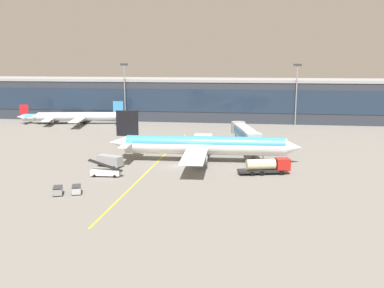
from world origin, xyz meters
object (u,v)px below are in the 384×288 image
(lavatory_truck, at_px, (109,160))
(commuter_jet_near, at_px, (79,116))
(baggage_cart_0, at_px, (58,191))
(fuel_tanker, at_px, (267,166))
(belt_loader, at_px, (106,172))
(main_airliner, at_px, (204,145))
(commuter_jet_far, at_px, (53,117))
(baggage_cart_1, at_px, (77,189))

(lavatory_truck, xyz_separation_m, commuter_jet_near, (-31.78, 61.48, 1.41))
(lavatory_truck, height_order, baggage_cart_0, lavatory_truck)
(fuel_tanker, xyz_separation_m, baggage_cart_0, (-37.12, -19.66, -0.96))
(belt_loader, xyz_separation_m, commuter_jet_near, (-33.71, 69.73, 1.84))
(main_airliner, xyz_separation_m, commuter_jet_far, (-62.40, 54.32, -1.51))
(commuter_jet_near, bearing_deg, baggage_cart_1, -68.38)
(fuel_tanker, distance_m, commuter_jet_near, 91.79)
(fuel_tanker, distance_m, lavatory_truck, 34.80)
(baggage_cart_0, relative_size, commuter_jet_near, 0.09)
(main_airliner, height_order, commuter_jet_near, main_airliner)
(lavatory_truck, distance_m, baggage_cart_0, 21.55)
(baggage_cart_0, bearing_deg, commuter_jet_near, 109.54)
(main_airliner, distance_m, belt_loader, 24.49)
(main_airliner, xyz_separation_m, belt_loader, (-18.35, -15.96, -2.91))
(lavatory_truck, height_order, commuter_jet_far, commuter_jet_far)
(baggage_cart_0, distance_m, commuter_jet_near, 87.97)
(fuel_tanker, xyz_separation_m, baggage_cart_1, (-34.12, -18.54, -0.96))
(fuel_tanker, relative_size, belt_loader, 1.59)
(baggage_cart_1, bearing_deg, lavatory_truck, 91.79)
(belt_loader, bearing_deg, baggage_cart_1, -96.14)
(commuter_jet_near, bearing_deg, commuter_jet_far, 176.93)
(baggage_cart_0, xyz_separation_m, baggage_cart_1, (3.00, 1.12, 0.00))
(belt_loader, height_order, baggage_cart_0, belt_loader)
(lavatory_truck, bearing_deg, main_airliner, 20.83)
(baggage_cart_0, bearing_deg, lavatory_truck, 83.70)
(belt_loader, bearing_deg, commuter_jet_far, 122.08)
(main_airliner, xyz_separation_m, fuel_tanker, (14.48, -9.46, -2.15))
(belt_loader, bearing_deg, lavatory_truck, 103.17)
(commuter_jet_far, xyz_separation_m, commuter_jet_near, (10.34, -0.55, 0.44))
(main_airliner, height_order, baggage_cart_1, main_airliner)
(main_airliner, bearing_deg, belt_loader, -138.97)
(lavatory_truck, xyz_separation_m, baggage_cart_1, (0.63, -20.29, -0.64))
(belt_loader, relative_size, baggage_cart_0, 2.30)
(baggage_cart_1, bearing_deg, commuter_jet_near, 111.62)
(baggage_cart_0, bearing_deg, belt_loader, 71.93)
(commuter_jet_far, height_order, commuter_jet_near, commuter_jet_near)
(fuel_tanker, height_order, commuter_jet_near, commuter_jet_near)
(main_airliner, height_order, belt_loader, main_airliner)
(fuel_tanker, height_order, baggage_cart_0, fuel_tanker)
(baggage_cart_1, bearing_deg, main_airliner, 54.95)
(baggage_cart_1, height_order, commuter_jet_far, commuter_jet_far)
(lavatory_truck, relative_size, belt_loader, 0.90)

